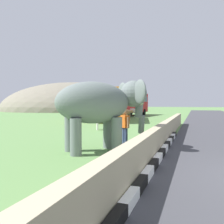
{
  "coord_description": "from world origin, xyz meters",
  "views": [
    {
      "loc": [
        -6.93,
        2.44,
        1.99
      ],
      "look_at": [
        2.48,
        5.77,
        1.6
      ],
      "focal_mm": 38.06,
      "sensor_mm": 36.0,
      "label": 1
    }
  ],
  "objects_px": {
    "bus_red": "(130,102)",
    "cow_far": "(126,112)",
    "cow_near": "(103,118)",
    "cow_mid": "(133,111)",
    "elephant": "(101,104)",
    "person_handler": "(125,125)",
    "bus_orange": "(113,102)"
  },
  "relations": [
    {
      "from": "person_handler",
      "to": "cow_mid",
      "type": "bearing_deg",
      "value": 13.59
    },
    {
      "from": "cow_mid",
      "to": "cow_far",
      "type": "relative_size",
      "value": 1.02
    },
    {
      "from": "bus_orange",
      "to": "cow_far",
      "type": "distance_m",
      "value": 2.38
    },
    {
      "from": "cow_mid",
      "to": "elephant",
      "type": "bearing_deg",
      "value": -168.59
    },
    {
      "from": "person_handler",
      "to": "cow_near",
      "type": "xyz_separation_m",
      "value": [
        5.44,
        3.29,
        -0.06
      ]
    },
    {
      "from": "cow_mid",
      "to": "cow_far",
      "type": "distance_m",
      "value": 5.3
    },
    {
      "from": "bus_orange",
      "to": "bus_red",
      "type": "height_order",
      "value": "same"
    },
    {
      "from": "person_handler",
      "to": "cow_mid",
      "type": "xyz_separation_m",
      "value": [
        21.51,
        5.2,
        -0.06
      ]
    },
    {
      "from": "cow_near",
      "to": "cow_far",
      "type": "relative_size",
      "value": 1.0
    },
    {
      "from": "bus_orange",
      "to": "cow_near",
      "type": "distance_m",
      "value": 9.5
    },
    {
      "from": "person_handler",
      "to": "cow_near",
      "type": "distance_m",
      "value": 6.36
    },
    {
      "from": "person_handler",
      "to": "bus_red",
      "type": "height_order",
      "value": "bus_red"
    },
    {
      "from": "cow_near",
      "to": "cow_mid",
      "type": "height_order",
      "value": "same"
    },
    {
      "from": "bus_orange",
      "to": "cow_near",
      "type": "xyz_separation_m",
      "value": [
        -9.1,
        -2.44,
        -1.21
      ]
    },
    {
      "from": "bus_red",
      "to": "cow_far",
      "type": "distance_m",
      "value": 8.61
    },
    {
      "from": "bus_orange",
      "to": "cow_mid",
      "type": "xyz_separation_m",
      "value": [
        6.97,
        -0.53,
        -1.21
      ]
    },
    {
      "from": "cow_far",
      "to": "bus_red",
      "type": "bearing_deg",
      "value": 11.93
    },
    {
      "from": "cow_near",
      "to": "bus_red",
      "type": "bearing_deg",
      "value": 9.1
    },
    {
      "from": "person_handler",
      "to": "cow_near",
      "type": "relative_size",
      "value": 0.89
    },
    {
      "from": "cow_near",
      "to": "cow_far",
      "type": "bearing_deg",
      "value": 6.87
    },
    {
      "from": "bus_red",
      "to": "cow_near",
      "type": "xyz_separation_m",
      "value": [
        -19.14,
        -3.06,
        -1.21
      ]
    },
    {
      "from": "bus_red",
      "to": "cow_far",
      "type": "relative_size",
      "value": 5.08
    },
    {
      "from": "person_handler",
      "to": "bus_red",
      "type": "bearing_deg",
      "value": 14.5
    },
    {
      "from": "elephant",
      "to": "bus_red",
      "type": "bearing_deg",
      "value": 12.53
    },
    {
      "from": "person_handler",
      "to": "bus_orange",
      "type": "bearing_deg",
      "value": 21.51
    },
    {
      "from": "bus_orange",
      "to": "cow_far",
      "type": "relative_size",
      "value": 5.18
    },
    {
      "from": "elephant",
      "to": "bus_orange",
      "type": "xyz_separation_m",
      "value": [
        16.16,
        5.2,
        0.14
      ]
    },
    {
      "from": "elephant",
      "to": "cow_mid",
      "type": "xyz_separation_m",
      "value": [
        23.13,
        4.67,
        -1.07
      ]
    },
    {
      "from": "bus_orange",
      "to": "bus_red",
      "type": "bearing_deg",
      "value": 3.57
    },
    {
      "from": "bus_red",
      "to": "cow_mid",
      "type": "relative_size",
      "value": 4.97
    },
    {
      "from": "cow_mid",
      "to": "bus_red",
      "type": "bearing_deg",
      "value": 20.59
    },
    {
      "from": "person_handler",
      "to": "cow_near",
      "type": "bearing_deg",
      "value": 31.16
    }
  ]
}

